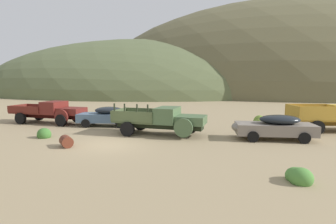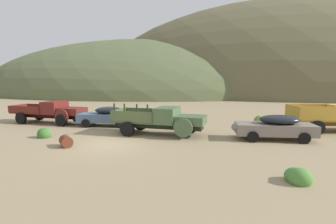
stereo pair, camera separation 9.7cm
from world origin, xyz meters
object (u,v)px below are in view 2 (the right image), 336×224
Objects in this scene: car_primer_gray at (272,127)px; oil_drum_spare at (66,141)px; truck_weathered_green at (165,120)px; car_chalk_blue at (105,116)px; truck_oxblood at (54,112)px.

car_primer_gray is 12.35m from oil_drum_spare.
truck_weathered_green is at bearing -4.71° from car_primer_gray.
car_chalk_blue and car_primer_gray have the same top height.
truck_oxblood is 1.39× the size of car_chalk_blue.
truck_weathered_green reaches higher than car_chalk_blue.
oil_drum_spare is at bearing -132.46° from truck_weathered_green.
car_chalk_blue is 6.71m from oil_drum_spare.
truck_oxblood is 10.74m from truck_weathered_green.
car_chalk_blue is 0.94× the size of car_primer_gray.
truck_weathered_green is at bearing -11.17° from truck_oxblood.
oil_drum_spare is at bearing -47.54° from truck_oxblood.
truck_oxblood reaches higher than car_primer_gray.
car_chalk_blue is 4.64× the size of oil_drum_spare.
truck_oxblood is 1.30× the size of car_primer_gray.
car_primer_gray is at bearing 161.23° from car_chalk_blue.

